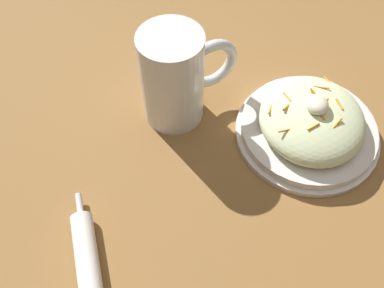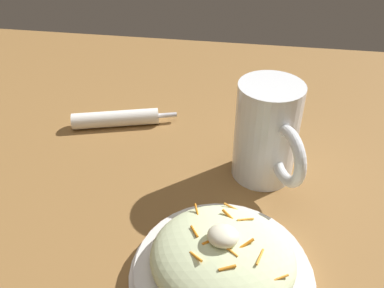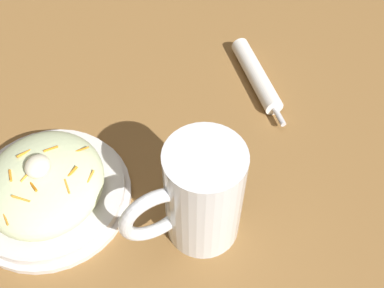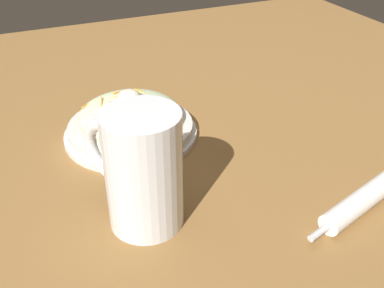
{
  "view_description": "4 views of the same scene",
  "coord_description": "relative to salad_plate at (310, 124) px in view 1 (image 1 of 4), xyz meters",
  "views": [
    {
      "loc": [
        0.24,
        -0.13,
        0.56
      ],
      "look_at": [
        -0.1,
        -0.14,
        0.05
      ],
      "focal_mm": 39.22,
      "sensor_mm": 36.0,
      "label": 1
    },
    {
      "loc": [
        -0.17,
        0.37,
        0.44
      ],
      "look_at": [
        -0.09,
        -0.14,
        0.07
      ],
      "focal_mm": 38.21,
      "sensor_mm": 36.0,
      "label": 2
    },
    {
      "loc": [
        -0.5,
        -0.15,
        0.57
      ],
      "look_at": [
        -0.12,
        -0.15,
        0.08
      ],
      "focal_mm": 43.18,
      "sensor_mm": 36.0,
      "label": 3
    },
    {
      "loc": [
        -0.33,
        -0.61,
        0.41
      ],
      "look_at": [
        -0.11,
        -0.1,
        0.06
      ],
      "focal_mm": 42.01,
      "sensor_mm": 36.0,
      "label": 4
    }
  ],
  "objects": [
    {
      "name": "napkin_roll",
      "position": [
        0.23,
        -0.32,
        -0.01
      ],
      "size": [
        0.2,
        0.08,
        0.03
      ],
      "color": "white",
      "rests_on": "ground_plane"
    },
    {
      "name": "salad_plate",
      "position": [
        0.0,
        0.0,
        0.0
      ],
      "size": [
        0.23,
        0.23,
        0.09
      ],
      "color": "silver",
      "rests_on": "ground_plane"
    },
    {
      "name": "beer_mug",
      "position": [
        -0.05,
        -0.21,
        0.04
      ],
      "size": [
        0.11,
        0.15,
        0.16
      ],
      "color": "white",
      "rests_on": "ground_plane"
    },
    {
      "name": "ground_plane",
      "position": [
        0.16,
        -0.05,
        -0.03
      ],
      "size": [
        1.43,
        1.43,
        0.0
      ],
      "primitive_type": "plane",
      "color": "olive"
    }
  ]
}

